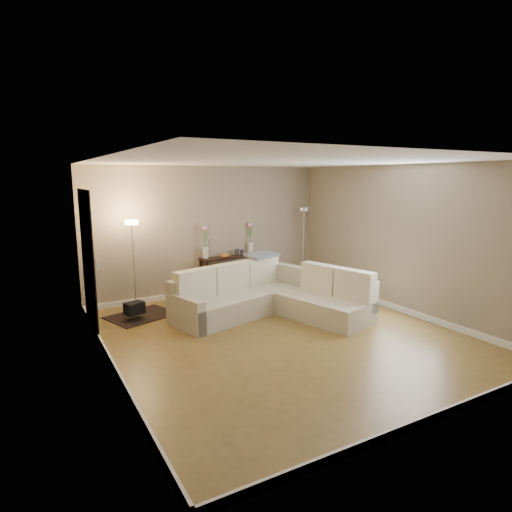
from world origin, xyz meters
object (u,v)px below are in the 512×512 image
console_table (226,272)px  floor_lamp_unlit (304,231)px  sectional_sofa (269,296)px  floor_lamp_lit (133,248)px

console_table → floor_lamp_unlit: 1.98m
sectional_sofa → floor_lamp_lit: size_ratio=1.85×
console_table → sectional_sofa: bearing=-88.6°
sectional_sofa → floor_lamp_unlit: floor_lamp_unlit is taller
floor_lamp_lit → floor_lamp_unlit: 3.76m
sectional_sofa → floor_lamp_lit: (-1.99, 1.32, 0.83)m
sectional_sofa → console_table: sectional_sofa is taller
sectional_sofa → floor_lamp_lit: floor_lamp_lit is taller
sectional_sofa → console_table: size_ratio=2.38×
sectional_sofa → floor_lamp_unlit: size_ratio=1.75×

